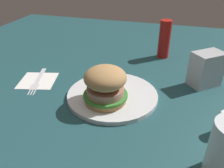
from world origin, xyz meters
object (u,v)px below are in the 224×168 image
object	(u,v)px
ketchup_bottle	(164,39)
napkin_dispenser	(206,69)
sandwich	(105,85)
fries_pile	(110,82)
napkin	(38,80)
plate	(112,95)
fork	(38,80)

from	to	relation	value
ketchup_bottle	napkin_dispenser	bearing A→B (deg)	-142.70
sandwich	ketchup_bottle	bearing A→B (deg)	-17.22
napkin_dispenser	fries_pile	bearing A→B (deg)	159.81
sandwich	napkin	size ratio (longest dim) A/B	1.07
napkin_dispenser	ketchup_bottle	xyz separation A→B (m)	(0.19, 0.14, 0.02)
sandwich	napkin	distance (m)	0.26
plate	napkin	xyz separation A→B (m)	(0.02, 0.26, -0.01)
plate	napkin	world-z (taller)	plate
sandwich	ketchup_bottle	world-z (taller)	ketchup_bottle
fries_pile	napkin	distance (m)	0.24
plate	fries_pile	xyz separation A→B (m)	(0.05, 0.02, 0.01)
fries_pile	ketchup_bottle	world-z (taller)	ketchup_bottle
fork	ketchup_bottle	bearing A→B (deg)	-49.43
napkin	napkin_dispenser	world-z (taller)	napkin_dispenser
napkin	fork	size ratio (longest dim) A/B	0.65
sandwich	fries_pile	xyz separation A→B (m)	(0.09, 0.01, -0.04)
sandwich	fork	bearing A→B (deg)	75.95
plate	sandwich	bearing A→B (deg)	171.40
napkin_dispenser	ketchup_bottle	world-z (taller)	ketchup_bottle
sandwich	napkin	world-z (taller)	sandwich
fork	ketchup_bottle	xyz separation A→B (m)	(0.31, -0.36, 0.07)
fries_pile	napkin	xyz separation A→B (m)	(-0.03, 0.24, -0.02)
napkin_dispenser	plate	bearing A→B (deg)	170.26
fries_pile	ketchup_bottle	size ratio (longest dim) A/B	0.75
ketchup_bottle	fries_pile	bearing A→B (deg)	155.48
plate	fork	size ratio (longest dim) A/B	1.50
sandwich	napkin_dispenser	world-z (taller)	sandwich
fork	napkin_dispenser	distance (m)	0.52
sandwich	ketchup_bottle	size ratio (longest dim) A/B	0.82
fries_pile	fork	distance (m)	0.24
plate	sandwich	xyz separation A→B (m)	(-0.04, 0.01, 0.06)
fries_pile	napkin	bearing A→B (deg)	96.24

